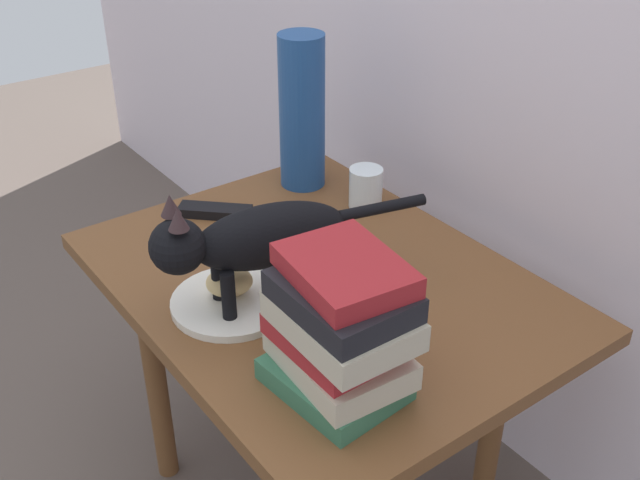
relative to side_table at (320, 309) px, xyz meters
The scene contains 8 objects.
side_table is the anchor object (origin of this frame).
plate 0.19m from the side_table, 97.30° to the right, with size 0.21×0.21×0.01m, color silver.
bread_roll 0.20m from the side_table, 102.03° to the right, with size 0.08×0.06×0.05m, color #E0BC7A.
cat 0.24m from the side_table, 88.02° to the right, with size 0.16×0.47×0.23m.
book_stack 0.34m from the side_table, 30.97° to the right, with size 0.22×0.17×0.22m.
green_vase 0.45m from the side_table, 149.34° to the left, with size 0.10×0.10×0.33m, color navy.
candle_jar 0.31m from the side_table, 124.41° to the left, with size 0.07×0.07×0.08m.
tv_remote 0.33m from the side_table, behind, with size 0.15×0.04×0.02m, color black.
Camera 1 is at (0.92, -0.68, 1.32)m, focal length 42.93 mm.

